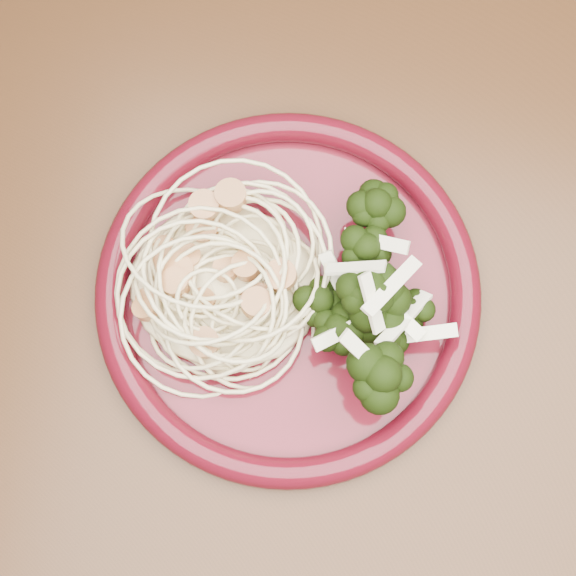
% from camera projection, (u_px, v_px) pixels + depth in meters
% --- Properties ---
extents(dining_table, '(1.20, 0.80, 0.75)m').
position_uv_depth(dining_table, '(230.00, 282.00, 0.64)').
color(dining_table, '#472814').
rests_on(dining_table, ground).
extents(dinner_plate, '(0.28, 0.28, 0.02)m').
position_uv_depth(dinner_plate, '(288.00, 292.00, 0.52)').
color(dinner_plate, '#550F1B').
rests_on(dinner_plate, dining_table).
extents(spaghetti_pile, '(0.14, 0.12, 0.03)m').
position_uv_depth(spaghetti_pile, '(224.00, 282.00, 0.51)').
color(spaghetti_pile, beige).
rests_on(spaghetti_pile, dinner_plate).
extents(scallop_cluster, '(0.12, 0.12, 0.04)m').
position_uv_depth(scallop_cluster, '(220.00, 268.00, 0.48)').
color(scallop_cluster, tan).
rests_on(scallop_cluster, spaghetti_pile).
extents(broccoli_pile, '(0.09, 0.13, 0.04)m').
position_uv_depth(broccoli_pile, '(367.00, 293.00, 0.50)').
color(broccoli_pile, black).
rests_on(broccoli_pile, dinner_plate).
extents(onion_garnish, '(0.06, 0.09, 0.05)m').
position_uv_depth(onion_garnish, '(372.00, 282.00, 0.48)').
color(onion_garnish, white).
rests_on(onion_garnish, broccoli_pile).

